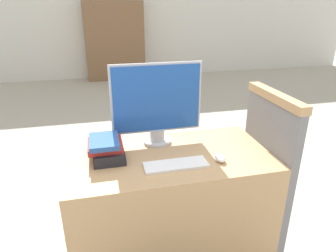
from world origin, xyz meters
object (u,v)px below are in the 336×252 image
object	(u,v)px
mouse	(220,158)
book_stack	(107,149)
keyboard	(175,165)
monitor	(157,104)

from	to	relation	value
mouse	book_stack	size ratio (longest dim) A/B	0.35
book_stack	keyboard	bearing A→B (deg)	-26.53
keyboard	monitor	bearing A→B (deg)	96.10
monitor	mouse	world-z (taller)	monitor
monitor	mouse	distance (m)	0.51
keyboard	mouse	size ratio (longest dim) A/B	4.33
monitor	book_stack	bearing A→B (deg)	-156.19
keyboard	mouse	world-z (taller)	mouse
book_stack	monitor	bearing A→B (deg)	23.81
mouse	keyboard	bearing A→B (deg)	179.02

